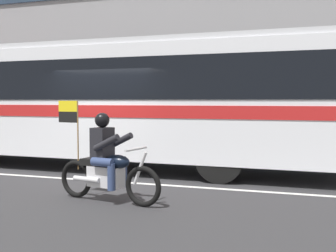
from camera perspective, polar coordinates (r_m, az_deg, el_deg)
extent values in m
plane|color=#2B2B2D|center=(10.47, -8.40, -6.47)|extent=(60.00, 60.00, 0.00)
cube|color=#A39E93|center=(15.12, 0.54, -3.11)|extent=(28.00, 3.80, 0.15)
cube|color=silver|center=(9.95, -10.01, -6.98)|extent=(26.60, 0.14, 0.01)
cube|color=gray|center=(17.48, 3.01, 13.33)|extent=(28.00, 0.80, 9.61)
cube|color=#233347|center=(16.87, 2.58, 8.75)|extent=(25.76, 0.10, 1.40)
cube|color=silver|center=(11.74, -9.18, 3.07)|extent=(13.01, 2.78, 2.70)
cube|color=black|center=(11.75, -9.20, 5.76)|extent=(11.97, 2.80, 0.96)
cube|color=red|center=(11.74, -9.17, 2.10)|extent=(12.75, 2.81, 0.28)
cube|color=#BABCC3|center=(11.82, -9.24, 9.92)|extent=(12.74, 2.65, 0.16)
cylinder|color=black|center=(9.47, 6.79, -4.31)|extent=(1.04, 0.30, 1.04)
torus|color=black|center=(7.37, -3.27, -7.88)|extent=(0.70, 0.21, 0.69)
torus|color=black|center=(8.22, -11.89, -6.76)|extent=(0.70, 0.21, 0.69)
cube|color=silver|center=(7.79, -8.13, -6.55)|extent=(0.68, 0.39, 0.36)
ellipsoid|color=black|center=(7.59, -6.64, -4.65)|extent=(0.52, 0.36, 0.24)
cube|color=black|center=(7.87, -9.30, -4.69)|extent=(0.60, 0.35, 0.12)
cylinder|color=silver|center=(7.35, -3.68, -5.54)|extent=(0.28, 0.10, 0.58)
cylinder|color=silver|center=(7.35, -4.21, -3.02)|extent=(0.15, 0.64, 0.04)
cylinder|color=silver|center=(7.86, -10.59, -6.86)|extent=(0.56, 0.19, 0.09)
cube|color=black|center=(7.75, -8.57, -2.27)|extent=(0.34, 0.40, 0.56)
sphere|color=black|center=(7.72, -8.60, 0.76)|extent=(0.26, 0.26, 0.26)
cylinder|color=navy|center=(7.84, -6.94, -4.40)|extent=(0.44, 0.22, 0.15)
cylinder|color=navy|center=(7.78, -5.85, -6.25)|extent=(0.13, 0.13, 0.46)
cylinder|color=navy|center=(7.56, -8.55, -4.70)|extent=(0.44, 0.22, 0.15)
cylinder|color=navy|center=(7.49, -7.44, -6.63)|extent=(0.13, 0.13, 0.46)
cylinder|color=black|center=(7.76, -6.27, -1.95)|extent=(0.53, 0.20, 0.32)
cylinder|color=black|center=(7.44, -8.06, -2.19)|extent=(0.53, 0.20, 0.32)
cylinder|color=olive|center=(8.09, -11.69, -1.18)|extent=(0.02, 0.02, 1.25)
cube|color=yellow|center=(8.22, -12.95, 2.54)|extent=(0.44, 0.10, 0.20)
cube|color=black|center=(8.22, -12.93, 1.15)|extent=(0.44, 0.10, 0.20)
cylinder|color=#4C8C3F|center=(13.97, -3.56, -2.15)|extent=(0.22, 0.22, 0.58)
sphere|color=#4C8C3F|center=(13.94, -3.57, -0.68)|extent=(0.20, 0.20, 0.20)
cylinder|color=#4C8C3F|center=(13.84, -3.78, -2.08)|extent=(0.09, 0.10, 0.09)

